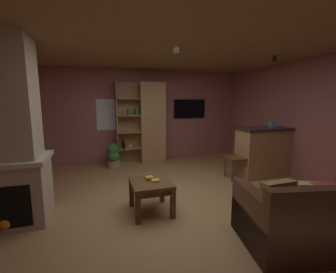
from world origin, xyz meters
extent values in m
cube|color=#A37A4C|center=(0.00, 0.00, -0.01)|extent=(5.78, 5.74, 0.02)
cube|color=#9E5B56|center=(0.00, 2.90, 1.25)|extent=(5.90, 0.06, 2.50)
cube|color=#9E5B56|center=(2.92, 0.00, 1.25)|extent=(0.06, 5.74, 2.50)
cube|color=#8E6B47|center=(0.00, 0.00, 2.51)|extent=(5.78, 5.74, 0.02)
cube|color=white|center=(-0.81, 2.87, 1.31)|extent=(0.73, 0.01, 0.81)
cube|color=#BCAD8E|center=(-2.34, 0.14, 0.43)|extent=(0.91, 0.72, 0.85)
cube|color=#BCAD8E|center=(-2.34, 0.14, 1.68)|extent=(0.77, 0.61, 1.65)
cube|color=beige|center=(-2.34, 0.14, 0.88)|extent=(0.99, 0.80, 0.06)
cube|color=black|center=(-2.34, -0.19, 0.36)|extent=(0.63, 0.08, 0.55)
sphere|color=orange|center=(-2.34, -0.20, 0.14)|extent=(0.14, 0.14, 0.14)
cube|color=#A87F51|center=(0.26, 2.62, 1.07)|extent=(0.67, 0.38, 2.15)
cube|color=#A87F51|center=(-0.39, 2.80, 1.07)|extent=(0.62, 0.02, 2.15)
cube|color=#A87F51|center=(-0.68, 2.62, 1.07)|extent=(0.02, 0.38, 2.15)
sphere|color=black|center=(0.09, 2.41, 1.18)|extent=(0.04, 0.04, 0.04)
cube|color=#A87F51|center=(-0.39, 2.62, 0.01)|extent=(0.62, 0.38, 0.02)
cube|color=#A87F51|center=(-0.39, 2.62, 0.43)|extent=(0.62, 0.38, 0.02)
cube|color=#A87F51|center=(-0.39, 2.62, 0.86)|extent=(0.62, 0.38, 0.02)
cube|color=#A87F51|center=(-0.39, 2.62, 1.29)|extent=(0.62, 0.38, 0.02)
cube|color=#A87F51|center=(-0.39, 2.62, 1.72)|extent=(0.62, 0.38, 0.02)
cube|color=gold|center=(-0.54, 2.56, 0.53)|extent=(0.04, 0.23, 0.17)
cube|color=black|center=(-0.55, 2.56, 0.55)|extent=(0.03, 0.23, 0.23)
cube|color=#387247|center=(-0.39, 2.56, 1.38)|extent=(0.03, 0.23, 0.17)
cube|color=#387247|center=(-0.18, 2.56, 1.39)|extent=(0.04, 0.23, 0.18)
cube|color=#B22D2D|center=(-0.52, 2.56, 0.55)|extent=(0.03, 0.23, 0.22)
sphere|color=beige|center=(-0.35, 2.62, 0.48)|extent=(0.10, 0.10, 0.10)
cube|color=#A87F51|center=(2.44, 0.73, 0.52)|extent=(1.35, 0.52, 1.05)
cube|color=#2D2826|center=(2.44, 0.73, 1.07)|extent=(1.41, 0.58, 0.04)
cube|color=#598CBF|center=(2.54, 0.73, 1.14)|extent=(0.14, 0.14, 0.11)
cube|color=#4C2D1E|center=(1.18, -1.49, 0.21)|extent=(1.76, 1.23, 0.42)
cube|color=#4C2D1E|center=(0.47, -1.34, 0.34)|extent=(0.34, 0.92, 0.67)
cube|color=olive|center=(0.75, -1.40, 0.56)|extent=(0.42, 0.18, 0.42)
cube|color=tan|center=(1.15, -1.55, 0.55)|extent=(0.49, 0.32, 0.42)
cube|color=tan|center=(1.17, -1.75, 0.54)|extent=(0.38, 0.19, 0.40)
cube|color=#AD3D2D|center=(1.24, -1.61, 0.56)|extent=(0.42, 0.25, 0.40)
cube|color=brown|center=(-0.45, -0.17, 0.45)|extent=(0.58, 0.65, 0.05)
cube|color=brown|center=(-0.45, -0.17, 0.39)|extent=(0.53, 0.59, 0.08)
cube|color=brown|center=(-0.70, -0.46, 0.21)|extent=(0.07, 0.07, 0.43)
cube|color=brown|center=(-0.20, -0.46, 0.21)|extent=(0.07, 0.07, 0.43)
cube|color=brown|center=(-0.70, 0.11, 0.21)|extent=(0.07, 0.07, 0.43)
cube|color=brown|center=(-0.20, 0.11, 0.21)|extent=(0.07, 0.07, 0.43)
cube|color=gold|center=(-0.38, -0.20, 0.49)|extent=(0.12, 0.11, 0.03)
cube|color=gold|center=(-0.46, -0.10, 0.52)|extent=(0.14, 0.12, 0.02)
cube|color=brown|center=(1.65, 0.72, 0.46)|extent=(0.47, 0.47, 0.04)
cube|color=brown|center=(1.84, 0.70, 0.70)|extent=(0.09, 0.40, 0.44)
cylinder|color=brown|center=(1.49, 0.92, 0.23)|extent=(0.04, 0.04, 0.46)
cylinder|color=brown|center=(1.45, 0.56, 0.23)|extent=(0.04, 0.04, 0.46)
cylinder|color=brown|center=(1.85, 0.88, 0.23)|extent=(0.04, 0.04, 0.46)
cylinder|color=brown|center=(1.81, 0.52, 0.23)|extent=(0.04, 0.04, 0.46)
cylinder|color=#9E896B|center=(-0.81, 2.39, 0.09)|extent=(0.34, 0.34, 0.18)
sphere|color=#2D6B33|center=(-0.82, 2.36, 0.31)|extent=(0.31, 0.31, 0.31)
sphere|color=#2D6B33|center=(-0.82, 2.37, 0.47)|extent=(0.30, 0.30, 0.30)
cube|color=black|center=(1.43, 2.84, 1.44)|extent=(0.95, 0.05, 0.54)
cube|color=black|center=(1.43, 2.81, 1.44)|extent=(0.91, 0.01, 0.50)
cylinder|color=black|center=(-2.04, 0.10, 2.43)|extent=(0.07, 0.07, 0.09)
cylinder|color=black|center=(0.04, 0.11, 2.43)|extent=(0.07, 0.07, 0.09)
cylinder|color=black|center=(1.95, 0.17, 2.43)|extent=(0.07, 0.07, 0.09)
camera|label=1|loc=(-1.19, -3.35, 1.67)|focal=24.33mm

